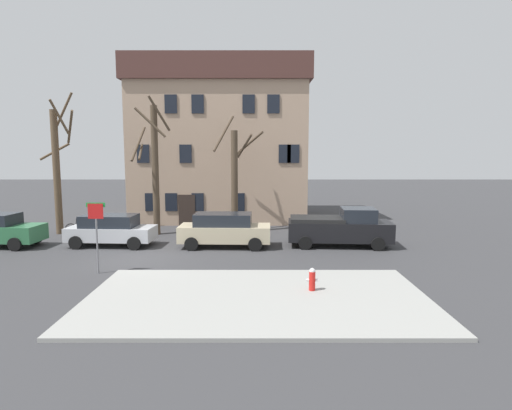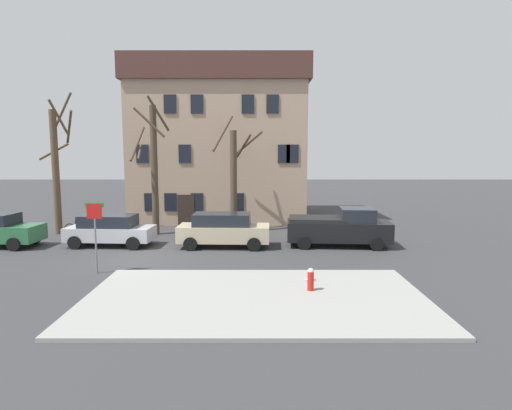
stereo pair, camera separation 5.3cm
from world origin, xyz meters
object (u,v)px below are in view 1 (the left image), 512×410
Objects in this scene: tree_bare_far at (235,177)px; street_sign_pole at (96,224)px; pickup_truck_black at (340,228)px; tree_bare_near at (57,166)px; car_beige_wagon at (224,230)px; fire_hydrant at (312,279)px; tree_bare_mid at (154,166)px; car_silver_wagon at (111,230)px; building_main at (221,141)px; bicycle_leaning at (80,229)px.

tree_bare_far is 2.48× the size of street_sign_pole.
street_sign_pole reaches higher than pickup_truck_black.
tree_bare_near reaches higher than car_beige_wagon.
tree_bare_near reaches higher than fire_hydrant.
fire_hydrant is at bearing -53.51° from tree_bare_mid.
tree_bare_far is at bearing 31.16° from car_silver_wagon.
tree_bare_far is at bearing 105.77° from fire_hydrant.
building_main is 1.57× the size of tree_bare_mid.
tree_bare_mid is 8.49m from street_sign_pole.
tree_bare_mid is 4.80m from tree_bare_far.
bicycle_leaning is (-7.82, -7.23, -5.36)m from building_main.
pickup_truck_black is at bearing 25.19° from street_sign_pole.
tree_bare_mid is at bearing -2.95° from tree_bare_near.
car_silver_wagon is (-6.30, -3.81, -2.55)m from tree_bare_far.
fire_hydrant is at bearing -63.98° from car_beige_wagon.
pickup_truck_black is (10.38, -3.16, -3.11)m from tree_bare_mid.
tree_bare_far reaches higher than street_sign_pole.
street_sign_pole reaches higher than bicycle_leaning.
building_main is 11.49m from tree_bare_near.
tree_bare_near is at bearing 141.34° from fire_hydrant.
tree_bare_mid is at bearing -115.77° from building_main.
building_main reaches higher than fire_hydrant.
car_beige_wagon is 8.12m from fire_hydrant.
tree_bare_mid is (-3.37, -6.98, -1.65)m from building_main.
building_main is 1.77× the size of tree_bare_far.
fire_hydrant is at bearing -38.66° from tree_bare_near.
tree_bare_far is 4.78m from car_beige_wagon.
car_silver_wagon is 5.33m from street_sign_pole.
fire_hydrant is 0.45× the size of bicycle_leaning.
fire_hydrant is at bearing -108.12° from pickup_truck_black.
tree_bare_near is at bearing -178.09° from tree_bare_far.
fire_hydrant is (3.56, -7.29, -0.39)m from car_beige_wagon.
pickup_truck_black is 11.94m from street_sign_pole.
tree_bare_near is 4.82× the size of bicycle_leaning.
tree_bare_far is at bearing 5.62° from bicycle_leaning.
car_beige_wagon is at bearing 45.47° from street_sign_pole.
car_beige_wagon is 0.87× the size of pickup_truck_black.
building_main is at bearing 76.14° from street_sign_pole.
car_beige_wagon is (-0.35, -4.06, -2.50)m from tree_bare_far.
car_beige_wagon is (10.19, -3.71, -3.14)m from tree_bare_near.
street_sign_pole is at bearing -154.81° from pickup_truck_black.
building_main reaches higher than tree_bare_mid.
building_main is at bearing 35.95° from tree_bare_near.
car_beige_wagon is at bearing -84.58° from building_main.
tree_bare_near reaches higher than tree_bare_far.
car_silver_wagon is at bearing -116.09° from building_main.
tree_bare_near reaches higher than car_silver_wagon.
tree_bare_mid is 2.80× the size of street_sign_pole.
tree_bare_near is 6.34m from car_silver_wagon.
bicycle_leaning is (-14.83, 2.91, -0.60)m from pickup_truck_black.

